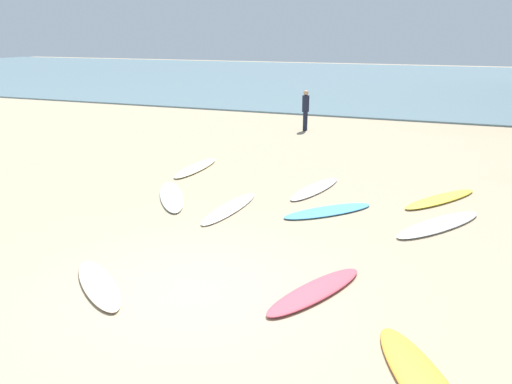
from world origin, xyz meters
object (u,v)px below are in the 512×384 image
(surfboard_5, at_px, (230,208))
(beachgoer_far, at_px, (306,108))
(surfboard_3, at_px, (441,199))
(surfboard_9, at_px, (439,224))
(surfboard_0, at_px, (328,211))
(surfboard_4, at_px, (315,291))
(surfboard_10, at_px, (196,168))
(surfboard_7, at_px, (172,196))
(surfboard_2, at_px, (99,284))
(surfboard_1, at_px, (315,188))

(surfboard_5, relative_size, beachgoer_far, 1.48)
(surfboard_3, xyz_separation_m, surfboard_9, (0.03, -1.79, -0.00))
(surfboard_0, bearing_deg, surfboard_4, -35.82)
(surfboard_0, distance_m, surfboard_3, 2.90)
(surfboard_10, bearing_deg, surfboard_7, 104.36)
(surfboard_0, bearing_deg, beachgoer_far, 152.62)
(surfboard_10, relative_size, beachgoer_far, 1.51)
(surfboard_0, relative_size, surfboard_7, 0.89)
(surfboard_9, xyz_separation_m, surfboard_10, (-6.80, 2.31, 0.00))
(surfboard_3, distance_m, surfboard_10, 6.79)
(surfboard_2, height_order, surfboard_3, surfboard_3)
(surfboard_7, relative_size, surfboard_10, 1.01)
(surfboard_7, height_order, surfboard_9, surfboard_9)
(surfboard_3, distance_m, surfboard_5, 5.01)
(surfboard_1, height_order, surfboard_10, surfboard_10)
(surfboard_0, xyz_separation_m, surfboard_9, (2.33, -0.02, 0.01))
(surfboard_2, distance_m, surfboard_7, 4.52)
(surfboard_3, height_order, surfboard_10, surfboard_10)
(surfboard_5, distance_m, surfboard_10, 3.73)
(surfboard_9, bearing_deg, surfboard_5, 41.13)
(surfboard_0, height_order, beachgoer_far, beachgoer_far)
(surfboard_9, relative_size, surfboard_10, 1.04)
(surfboard_2, relative_size, surfboard_4, 0.91)
(surfboard_9, bearing_deg, surfboard_4, 99.27)
(surfboard_5, distance_m, surfboard_9, 4.49)
(surfboard_7, bearing_deg, surfboard_5, -43.02)
(surfboard_2, height_order, beachgoer_far, beachgoer_far)
(surfboard_0, xyz_separation_m, surfboard_4, (0.68, -3.68, 0.01))
(beachgoer_far, bearing_deg, surfboard_1, -165.07)
(surfboard_7, xyz_separation_m, surfboard_10, (-0.70, 2.62, 0.00))
(surfboard_9, relative_size, beachgoer_far, 1.57)
(surfboard_2, distance_m, surfboard_5, 4.11)
(surfboard_2, xyz_separation_m, surfboard_9, (4.89, 4.68, 0.00))
(surfboard_7, height_order, surfboard_10, surfboard_10)
(surfboard_1, height_order, surfboard_3, surfboard_3)
(surfboard_0, distance_m, surfboard_1, 1.69)
(surfboard_3, height_order, surfboard_9, same)
(surfboard_7, relative_size, surfboard_9, 0.97)
(surfboard_4, height_order, surfboard_7, surfboard_4)
(surfboard_0, height_order, surfboard_1, surfboard_1)
(surfboard_3, relative_size, surfboard_4, 1.19)
(surfboard_4, relative_size, beachgoer_far, 1.31)
(surfboard_0, distance_m, surfboard_2, 5.34)
(surfboard_7, bearing_deg, beachgoer_far, 52.74)
(surfboard_7, bearing_deg, surfboard_2, -108.12)
(surfboard_4, relative_size, surfboard_9, 0.83)
(surfboard_5, bearing_deg, surfboard_0, 19.73)
(surfboard_2, xyz_separation_m, surfboard_3, (4.85, 6.46, 0.00))
(surfboard_0, bearing_deg, surfboard_9, 43.39)
(surfboard_3, bearing_deg, surfboard_10, 29.09)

